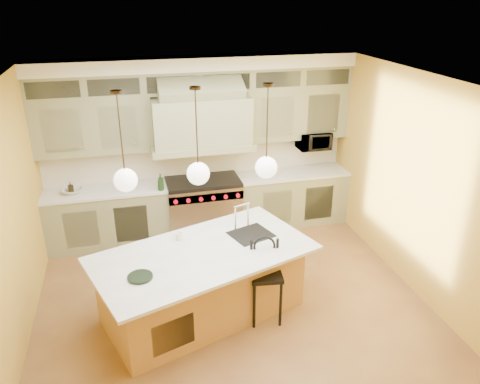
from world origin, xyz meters
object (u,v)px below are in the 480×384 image
object	(u,v)px
kitchen_island	(203,281)
microwave	(314,140)
counter_stool	(266,275)
range	(204,206)

from	to	relation	value
kitchen_island	microwave	bearing A→B (deg)	24.86
kitchen_island	microwave	xyz separation A→B (m)	(2.34, 2.25, 0.98)
counter_stool	kitchen_island	bearing A→B (deg)	167.67
kitchen_island	counter_stool	xyz separation A→B (m)	(0.73, -0.27, 0.14)
kitchen_island	microwave	world-z (taller)	microwave
range	kitchen_island	xyz separation A→B (m)	(-0.39, -2.14, -0.01)
kitchen_island	microwave	distance (m)	3.39
range	kitchen_island	distance (m)	2.18
microwave	range	bearing A→B (deg)	-176.88
range	microwave	size ratio (longest dim) A/B	2.21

